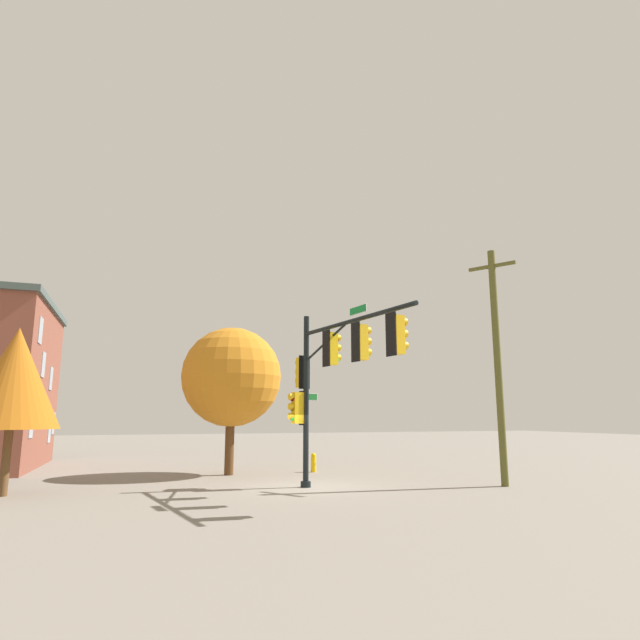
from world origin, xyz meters
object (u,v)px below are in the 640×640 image
at_px(utility_pole, 498,360).
at_px(fire_hydrant, 314,463).
at_px(signal_pole_assembly, 330,368).
at_px(tree_mid, 15,378).
at_px(tree_near, 232,377).

bearing_deg(utility_pole, fire_hydrant, -144.66).
xyz_separation_m(signal_pole_assembly, utility_pole, (0.38, 6.48, 0.47)).
relative_size(utility_pole, fire_hydrant, 10.49).
xyz_separation_m(fire_hydrant, tree_mid, (3.70, -11.44, 3.26)).
bearing_deg(tree_near, tree_mid, -63.92).
height_order(signal_pole_assembly, tree_near, tree_near).
distance_m(utility_pole, tree_near, 11.10).
bearing_deg(utility_pole, signal_pole_assembly, -93.39).
height_order(fire_hydrant, tree_near, tree_near).
xyz_separation_m(signal_pole_assembly, tree_mid, (-2.79, -9.84, -0.36)).
bearing_deg(tree_mid, utility_pole, 78.98).
distance_m(fire_hydrant, tree_mid, 12.46).
bearing_deg(fire_hydrant, tree_mid, -72.08).
height_order(tree_near, tree_mid, tree_near).
bearing_deg(signal_pole_assembly, tree_mid, -105.85).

